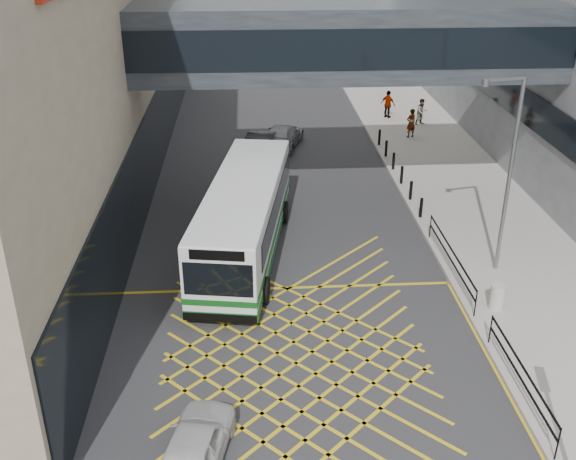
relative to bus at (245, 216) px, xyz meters
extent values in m
plane|color=#333335|center=(1.49, -7.36, -1.63)|extent=(120.00, 120.00, 0.00)
cube|color=black|center=(-4.47, 8.64, 0.37)|extent=(0.10, 41.50, 4.00)
cube|color=black|center=(13.45, 16.64, 2.37)|extent=(0.10, 43.50, 1.60)
cube|color=#2B3136|center=(4.49, 4.64, 5.87)|extent=(20.00, 4.00, 3.00)
cube|color=black|center=(4.49, 2.62, 5.87)|extent=(19.50, 0.06, 1.60)
cube|color=black|center=(4.49, 6.66, 5.87)|extent=(19.50, 0.06, 1.60)
cube|color=#A49F96|center=(10.49, 7.64, -1.55)|extent=(6.00, 54.00, 0.16)
cube|color=gold|center=(1.49, -7.36, -1.63)|extent=(12.00, 9.00, 0.01)
cube|color=silver|center=(-0.02, -0.11, 0.03)|extent=(4.12, 11.04, 2.65)
cube|color=#0F4E17|center=(-0.02, -0.11, -1.12)|extent=(4.17, 11.09, 0.33)
cube|color=#0F4E17|center=(-0.02, -0.11, -0.60)|extent=(4.19, 11.09, 0.22)
cube|color=black|center=(0.07, 0.47, 0.38)|extent=(3.96, 9.69, 1.03)
cube|color=black|center=(-0.86, -5.42, 0.28)|extent=(2.24, 0.43, 1.18)
cube|color=black|center=(-0.87, -5.44, 1.16)|extent=(1.75, 0.34, 0.34)
cube|color=silver|center=(-0.02, -0.11, 1.37)|extent=(4.09, 10.94, 0.10)
cube|color=black|center=(-0.87, -5.44, -1.14)|extent=(2.44, 0.48, 0.29)
cube|color=black|center=(0.83, 5.22, -1.14)|extent=(2.44, 0.48, 0.29)
cylinder|color=black|center=(-1.79, -3.40, -1.14)|extent=(0.43, 1.01, 0.98)
cylinder|color=black|center=(0.65, -3.79, -1.14)|extent=(0.43, 1.01, 0.98)
cylinder|color=black|center=(-0.74, 3.18, -1.14)|extent=(0.43, 1.01, 0.98)
cylinder|color=black|center=(1.70, 2.79, -1.14)|extent=(0.43, 1.01, 0.98)
imported|color=silver|center=(-1.31, -11.36, -1.01)|extent=(2.41, 4.21, 1.26)
imported|color=black|center=(0.98, 11.84, -0.95)|extent=(2.69, 4.66, 1.37)
imported|color=gray|center=(2.17, 13.09, -0.95)|extent=(3.02, 4.76, 1.37)
cylinder|color=slate|center=(9.49, -2.15, 2.16)|extent=(0.17, 0.17, 7.27)
cube|color=slate|center=(8.78, -2.30, 5.79)|extent=(1.44, 0.39, 0.09)
cylinder|color=slate|center=(8.06, -2.45, 5.72)|extent=(0.30, 0.30, 0.23)
cylinder|color=#ADA89E|center=(8.54, -4.89, -1.03)|extent=(0.51, 0.51, 0.88)
cube|color=black|center=(7.64, -9.36, -0.52)|extent=(0.05, 5.00, 0.05)
cube|color=black|center=(7.64, -9.36, -0.92)|extent=(0.05, 5.00, 0.05)
cube|color=black|center=(7.64, -2.36, -0.52)|extent=(0.05, 6.00, 0.05)
cube|color=black|center=(7.64, -2.36, -0.92)|extent=(0.05, 6.00, 0.05)
cylinder|color=black|center=(7.64, -11.86, -0.97)|extent=(0.04, 0.04, 1.00)
cylinder|color=black|center=(7.64, -6.86, -0.97)|extent=(0.04, 0.04, 1.00)
cylinder|color=black|center=(7.64, -5.36, -0.97)|extent=(0.04, 0.04, 1.00)
cylinder|color=black|center=(7.64, 0.64, -0.97)|extent=(0.04, 0.04, 1.00)
cylinder|color=black|center=(7.74, 2.64, -1.02)|extent=(0.14, 0.14, 0.90)
cylinder|color=black|center=(7.74, 4.64, -1.02)|extent=(0.14, 0.14, 0.90)
cylinder|color=black|center=(7.74, 6.64, -1.02)|extent=(0.14, 0.14, 0.90)
cylinder|color=black|center=(7.74, 8.64, -1.02)|extent=(0.14, 0.14, 0.90)
cylinder|color=black|center=(7.74, 10.64, -1.02)|extent=(0.14, 0.14, 0.90)
cylinder|color=black|center=(7.74, 12.64, -1.02)|extent=(0.14, 0.14, 0.90)
imported|color=gray|center=(9.83, 13.93, -0.62)|extent=(0.82, 0.72, 1.71)
imported|color=gray|center=(11.11, 16.48, -0.67)|extent=(0.89, 0.69, 1.60)
imported|color=gray|center=(9.28, 18.06, -0.60)|extent=(1.08, 1.08, 1.75)
camera|label=1|loc=(0.22, -24.06, 11.00)|focal=42.00mm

